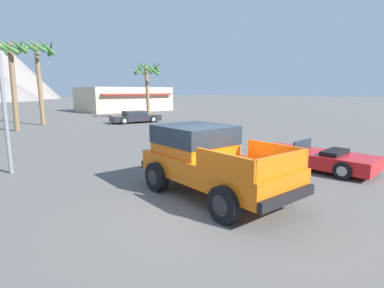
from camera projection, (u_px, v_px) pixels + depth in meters
name	position (u px, v px, depth m)	size (l,w,h in m)	color
ground_plane	(217.00, 203.00, 8.05)	(320.00, 320.00, 0.00)	#5B5956
orange_pickup_truck	(207.00, 156.00, 8.72)	(2.58, 4.97, 1.96)	orange
red_convertible_car	(314.00, 158.00, 11.66)	(2.10, 4.50, 1.06)	red
parked_car_dark	(135.00, 117.00, 28.41)	(4.84, 2.58, 1.12)	#232328
palm_tree_tall	(38.00, 60.00, 25.52)	(2.94, 2.91, 7.37)	brown
palm_tree_short	(10.00, 62.00, 21.58)	(2.65, 2.50, 6.75)	brown
palm_tree_leaning	(148.00, 75.00, 31.83)	(3.02, 2.96, 6.13)	brown
storefront_building	(124.00, 99.00, 45.62)	(12.60, 8.68, 3.51)	beige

